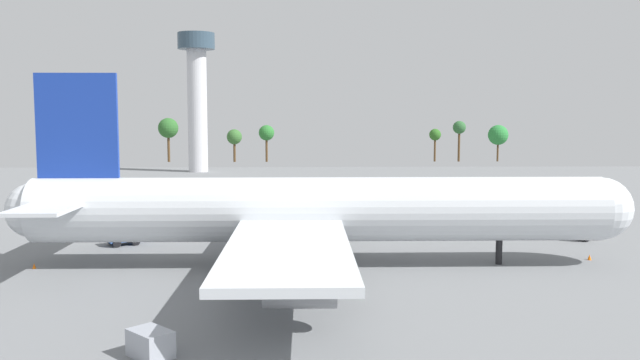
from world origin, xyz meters
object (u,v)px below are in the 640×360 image
object	(u,v)px
cargo_airplane	(318,210)
pushback_tractor	(125,236)
control_tower	(197,89)
maintenance_van	(583,231)
safety_cone_nose	(589,257)
cargo_container_fore	(150,344)
safety_cone_tail	(34,266)

from	to	relation	value
cargo_airplane	pushback_tractor	size ratio (longest dim) A/B	15.07
control_tower	maintenance_van	bearing A→B (deg)	-57.54
cargo_airplane	safety_cone_nose	distance (m)	30.41
control_tower	cargo_container_fore	bearing A→B (deg)	-82.17
cargo_airplane	safety_cone_tail	bearing A→B (deg)	-177.99
safety_cone_tail	control_tower	world-z (taller)	control_tower
cargo_airplane	control_tower	xyz separation A→B (m)	(-31.22, 116.14, 17.21)
cargo_container_fore	control_tower	xyz separation A→B (m)	(-19.61, 142.63, 22.16)
cargo_airplane	safety_cone_tail	xyz separation A→B (m)	(-29.52, -1.03, -5.58)
safety_cone_tail	control_tower	size ratio (longest dim) A/B	0.01
cargo_airplane	maintenance_van	world-z (taller)	cargo_airplane
maintenance_van	pushback_tractor	size ratio (longest dim) A/B	0.96
cargo_container_fore	safety_cone_tail	world-z (taller)	cargo_container_fore
safety_cone_tail	maintenance_van	bearing A→B (deg)	12.78
cargo_airplane	cargo_container_fore	bearing A→B (deg)	-113.68
safety_cone_tail	pushback_tractor	bearing A→B (deg)	64.58
pushback_tractor	control_tower	xyz separation A→B (m)	(-7.67, 104.65, 22.00)
cargo_container_fore	control_tower	size ratio (longest dim) A/B	0.09
safety_cone_nose	safety_cone_tail	size ratio (longest dim) A/B	1.08
cargo_airplane	cargo_container_fore	xyz separation A→B (m)	(-11.62, -26.49, -4.95)
pushback_tractor	safety_cone_tail	world-z (taller)	pushback_tractor
cargo_airplane	safety_cone_nose	world-z (taller)	cargo_airplane
safety_cone_nose	control_tower	xyz separation A→B (m)	(-61.07, 114.44, 22.77)
pushback_tractor	cargo_container_fore	xyz separation A→B (m)	(11.94, -37.98, -0.17)
control_tower	safety_cone_nose	bearing A→B (deg)	-61.91
cargo_airplane	maintenance_van	distance (m)	36.97
maintenance_van	safety_cone_nose	size ratio (longest dim) A/B	6.85
pushback_tractor	safety_cone_tail	distance (m)	13.90
pushback_tractor	safety_cone_nose	distance (m)	54.30
maintenance_van	cargo_airplane	bearing A→B (deg)	-158.55
cargo_airplane	safety_cone_tail	world-z (taller)	cargo_airplane
cargo_airplane	maintenance_van	bearing A→B (deg)	21.45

